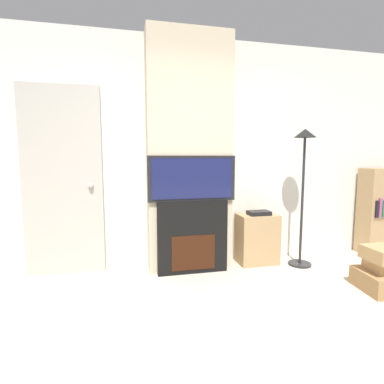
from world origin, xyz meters
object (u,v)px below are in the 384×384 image
object	(u,v)px
media_stand	(257,238)
bookshelf	(377,211)
television	(192,178)
floor_lamp	(304,169)
fireplace	(192,237)

from	to	relation	value
media_stand	bookshelf	xyz separation A→B (m)	(1.77, 0.01, 0.27)
television	floor_lamp	bearing A→B (deg)	-3.24
floor_lamp	media_stand	size ratio (longest dim) A/B	2.48
floor_lamp	television	bearing A→B (deg)	176.76
floor_lamp	media_stand	world-z (taller)	floor_lamp
fireplace	television	size ratio (longest dim) A/B	0.83
floor_lamp	bookshelf	size ratio (longest dim) A/B	1.41
fireplace	media_stand	bearing A→B (deg)	7.34
fireplace	bookshelf	bearing A→B (deg)	2.58
television	media_stand	xyz separation A→B (m)	(0.85, 0.11, -0.76)
fireplace	television	xyz separation A→B (m)	(0.00, -0.00, 0.67)
floor_lamp	media_stand	xyz separation A→B (m)	(-0.48, 0.19, -0.86)
television	media_stand	world-z (taller)	television
floor_lamp	fireplace	bearing A→B (deg)	176.67
media_stand	bookshelf	distance (m)	1.79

